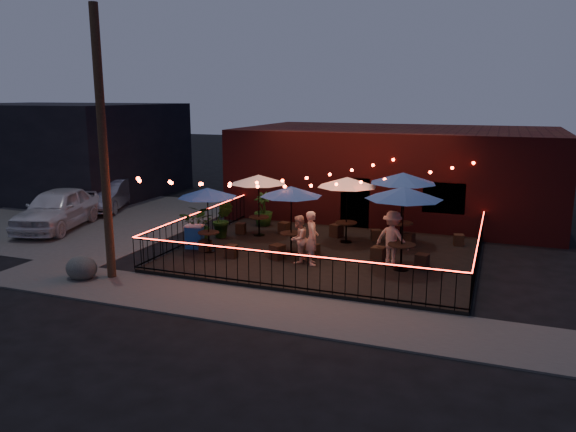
% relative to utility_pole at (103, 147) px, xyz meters
% --- Properties ---
extents(ground, '(110.00, 110.00, 0.00)m').
position_rel_utility_pole_xyz_m(ground, '(5.40, 2.60, -4.00)').
color(ground, black).
rests_on(ground, ground).
extents(patio, '(10.00, 8.00, 0.15)m').
position_rel_utility_pole_xyz_m(patio, '(5.40, 4.60, -3.92)').
color(patio, black).
rests_on(patio, ground).
extents(sidewalk, '(18.00, 2.50, 0.05)m').
position_rel_utility_pole_xyz_m(sidewalk, '(5.40, -0.65, -3.98)').
color(sidewalk, '#454240').
rests_on(sidewalk, ground).
extents(parking_lot, '(11.00, 12.00, 0.02)m').
position_rel_utility_pole_xyz_m(parking_lot, '(-6.60, 6.60, -3.99)').
color(parking_lot, '#454240').
rests_on(parking_lot, ground).
extents(brick_building, '(14.00, 8.00, 4.00)m').
position_rel_utility_pole_xyz_m(brick_building, '(6.40, 12.59, -2.00)').
color(brick_building, '#3D1011').
rests_on(brick_building, ground).
extents(background_building, '(12.00, 9.00, 5.00)m').
position_rel_utility_pole_xyz_m(background_building, '(-12.60, 11.60, -1.50)').
color(background_building, black).
rests_on(background_building, ground).
extents(utility_pole, '(0.26, 0.26, 8.00)m').
position_rel_utility_pole_xyz_m(utility_pole, '(0.00, 0.00, 0.00)').
color(utility_pole, '#332514').
rests_on(utility_pole, ground).
extents(fence_front, '(10.00, 0.04, 1.04)m').
position_rel_utility_pole_xyz_m(fence_front, '(5.40, 0.60, -3.34)').
color(fence_front, black).
rests_on(fence_front, patio).
extents(fence_left, '(0.04, 8.00, 1.04)m').
position_rel_utility_pole_xyz_m(fence_left, '(0.40, 4.60, -3.34)').
color(fence_left, black).
rests_on(fence_left, patio).
extents(fence_right, '(0.04, 8.00, 1.04)m').
position_rel_utility_pole_xyz_m(fence_right, '(10.40, 4.60, -3.34)').
color(fence_right, black).
rests_on(fence_right, patio).
extents(festoon_lights, '(10.02, 8.72, 1.32)m').
position_rel_utility_pole_xyz_m(festoon_lights, '(4.39, 4.30, -1.48)').
color(festoon_lights, '#FA2B13').
rests_on(festoon_lights, ground).
extents(cafe_table_0, '(2.20, 2.20, 2.25)m').
position_rel_utility_pole_xyz_m(cafe_table_0, '(1.60, 3.21, -1.80)').
color(cafe_table_0, black).
rests_on(cafe_table_0, patio).
extents(cafe_table_1, '(2.22, 2.22, 2.37)m').
position_rel_utility_pole_xyz_m(cafe_table_1, '(2.29, 5.96, -1.69)').
color(cafe_table_1, black).
rests_on(cafe_table_1, patio).
extents(cafe_table_2, '(2.60, 2.60, 2.33)m').
position_rel_utility_pole_xyz_m(cafe_table_2, '(4.34, 4.04, -1.72)').
color(cafe_table_2, black).
rests_on(cafe_table_2, patio).
extents(cafe_table_3, '(2.68, 2.68, 2.43)m').
position_rel_utility_pole_xyz_m(cafe_table_3, '(5.70, 6.17, -1.63)').
color(cafe_table_3, black).
rests_on(cafe_table_3, patio).
extents(cafe_table_4, '(2.86, 2.86, 2.62)m').
position_rel_utility_pole_xyz_m(cafe_table_4, '(8.18, 3.54, -1.46)').
color(cafe_table_4, black).
rests_on(cafe_table_4, patio).
extents(cafe_table_5, '(2.84, 2.84, 2.64)m').
position_rel_utility_pole_xyz_m(cafe_table_5, '(7.65, 6.52, -1.44)').
color(cafe_table_5, black).
rests_on(cafe_table_5, patio).
extents(bistro_chair_0, '(0.36, 0.36, 0.40)m').
position_rel_utility_pole_xyz_m(bistro_chair_0, '(1.44, 3.22, -3.65)').
color(bistro_chair_0, black).
rests_on(bistro_chair_0, patio).
extents(bistro_chair_1, '(0.38, 0.38, 0.43)m').
position_rel_utility_pole_xyz_m(bistro_chair_1, '(2.64, 2.84, -3.63)').
color(bistro_chair_1, black).
rests_on(bistro_chair_1, patio).
extents(bistro_chair_2, '(0.42, 0.42, 0.42)m').
position_rel_utility_pole_xyz_m(bistro_chair_2, '(1.51, 5.96, -3.64)').
color(bistro_chair_2, black).
rests_on(bistro_chair_2, patio).
extents(bistro_chair_3, '(0.45, 0.45, 0.45)m').
position_rel_utility_pole_xyz_m(bistro_chair_3, '(3.09, 6.57, -3.62)').
color(bistro_chair_3, black).
rests_on(bistro_chair_3, patio).
extents(bistro_chair_4, '(0.54, 0.54, 0.49)m').
position_rel_utility_pole_xyz_m(bistro_chair_4, '(4.15, 3.24, -3.61)').
color(bistro_chair_4, black).
rests_on(bistro_chair_4, patio).
extents(bistro_chair_5, '(0.51, 0.51, 0.45)m').
position_rel_utility_pole_xyz_m(bistro_chair_5, '(5.17, 3.86, -3.62)').
color(bistro_chair_5, black).
rests_on(bistro_chair_5, patio).
extents(bistro_chair_6, '(0.53, 0.53, 0.48)m').
position_rel_utility_pole_xyz_m(bistro_chair_6, '(5.15, 6.82, -3.61)').
color(bistro_chair_6, black).
rests_on(bistro_chair_6, patio).
extents(bistro_chair_7, '(0.44, 0.44, 0.40)m').
position_rel_utility_pole_xyz_m(bistro_chair_7, '(6.67, 6.85, -3.65)').
color(bistro_chair_7, black).
rests_on(bistro_chair_7, patio).
extents(bistro_chair_8, '(0.49, 0.49, 0.49)m').
position_rel_utility_pole_xyz_m(bistro_chair_8, '(7.35, 4.14, -3.60)').
color(bistro_chair_8, black).
rests_on(bistro_chair_8, patio).
extents(bistro_chair_9, '(0.45, 0.45, 0.45)m').
position_rel_utility_pole_xyz_m(bistro_chair_9, '(8.77, 3.93, -3.62)').
color(bistro_chair_9, black).
rests_on(bistro_chair_9, patio).
extents(bistro_chair_10, '(0.44, 0.44, 0.41)m').
position_rel_utility_pole_xyz_m(bistro_chair_10, '(7.93, 6.72, -3.65)').
color(bistro_chair_10, black).
rests_on(bistro_chair_10, patio).
extents(bistro_chair_11, '(0.41, 0.41, 0.41)m').
position_rel_utility_pole_xyz_m(bistro_chair_11, '(9.64, 7.17, -3.65)').
color(bistro_chair_11, black).
rests_on(bistro_chair_11, patio).
extents(patron_a, '(0.65, 0.75, 1.74)m').
position_rel_utility_pole_xyz_m(patron_a, '(5.41, 3.09, -2.98)').
color(patron_a, tan).
rests_on(patron_a, patio).
extents(patron_b, '(0.73, 0.86, 1.56)m').
position_rel_utility_pole_xyz_m(patron_b, '(4.93, 3.13, -3.07)').
color(patron_b, tan).
rests_on(patron_b, patio).
extents(patron_c, '(1.28, 0.97, 1.76)m').
position_rel_utility_pole_xyz_m(patron_c, '(7.81, 3.94, -2.97)').
color(patron_c, tan).
rests_on(patron_c, patio).
extents(potted_shrub_a, '(1.38, 1.21, 1.47)m').
position_rel_utility_pole_xyz_m(potted_shrub_a, '(0.80, 3.99, -3.11)').
color(potted_shrub_a, '#173910').
rests_on(potted_shrub_a, patio).
extents(potted_shrub_b, '(0.96, 0.88, 1.40)m').
position_rel_utility_pole_xyz_m(potted_shrub_b, '(1.13, 5.17, -3.15)').
color(potted_shrub_b, '#104113').
rests_on(potted_shrub_b, patio).
extents(potted_shrub_c, '(0.84, 0.84, 1.39)m').
position_rel_utility_pole_xyz_m(potted_shrub_c, '(1.77, 7.58, -3.15)').
color(potted_shrub_c, '#0C410C').
rests_on(potted_shrub_c, patio).
extents(cooler, '(0.71, 0.57, 0.84)m').
position_rel_utility_pole_xyz_m(cooler, '(0.90, 3.44, -3.43)').
color(cooler, '#1851A8').
rests_on(cooler, patio).
extents(boulder, '(0.95, 0.81, 0.73)m').
position_rel_utility_pole_xyz_m(boulder, '(-0.75, -0.44, -3.64)').
color(boulder, '#40413C').
rests_on(boulder, ground).
extents(car_white, '(3.28, 5.33, 1.69)m').
position_rel_utility_pole_xyz_m(car_white, '(-6.28, 4.57, -3.15)').
color(car_white, white).
rests_on(car_white, ground).
extents(car_silver, '(3.00, 4.61, 1.43)m').
position_rel_utility_pole_xyz_m(car_silver, '(-6.89, 8.53, -3.28)').
color(car_silver, '#97989F').
rests_on(car_silver, ground).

